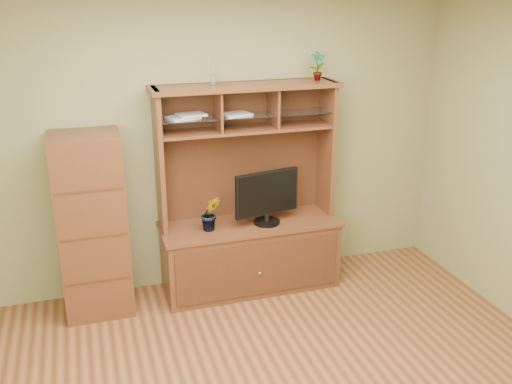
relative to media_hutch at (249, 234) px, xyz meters
name	(u,v)px	position (x,y,z in m)	size (l,w,h in m)	color
room	(291,225)	(-0.26, -1.73, 0.83)	(4.54, 4.04, 2.74)	#562E18
media_hutch	(249,234)	(0.00, 0.00, 0.00)	(1.66, 0.61, 1.90)	#442213
monitor	(267,196)	(0.14, -0.08, 0.39)	(0.62, 0.24, 0.49)	black
orchid_plant	(210,213)	(-0.38, -0.08, 0.29)	(0.17, 0.14, 0.32)	#31551D
top_plant	(317,66)	(0.66, 0.08, 1.51)	(0.13, 0.09, 0.26)	#406A25
reed_diffuser	(213,74)	(-0.29, 0.08, 1.48)	(0.05, 0.05, 0.25)	silver
magazines	(203,116)	(-0.39, 0.08, 1.13)	(0.75, 0.26, 0.04)	silver
side_cabinet	(93,225)	(-1.38, 0.00, 0.27)	(0.56, 0.51, 1.58)	#442213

